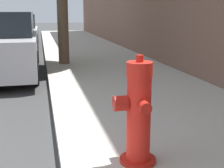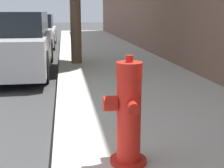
# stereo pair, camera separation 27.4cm
# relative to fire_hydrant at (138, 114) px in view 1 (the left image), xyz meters

# --- Properties ---
(sidewalk_slab) EXTENTS (2.96, 40.00, 0.12)m
(sidewalk_slab) POSITION_rel_fire_hydrant_xyz_m (0.81, -0.07, -0.51)
(sidewalk_slab) COLOR #B7B2A8
(sidewalk_slab) RESTS_ON ground_plane
(fire_hydrant) EXTENTS (0.39, 0.41, 0.97)m
(fire_hydrant) POSITION_rel_fire_hydrant_xyz_m (0.00, 0.00, 0.00)
(fire_hydrant) COLOR red
(fire_hydrant) RESTS_ON sidewalk_slab
(parked_car_mid) EXTENTS (1.76, 4.34, 1.34)m
(parked_car_mid) POSITION_rel_fire_hydrant_xyz_m (-1.75, 10.86, 0.07)
(parked_car_mid) COLOR silver
(parked_car_mid) RESTS_ON ground_plane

